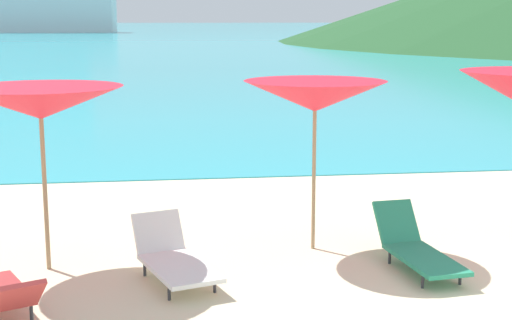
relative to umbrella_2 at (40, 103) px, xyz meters
The scene contains 7 objects.
ground_plane 9.90m from the umbrella_2, 50.00° to the left, with size 50.00×100.00×0.30m, color beige.
ocean_water 224.99m from the umbrella_2, 88.42° to the left, with size 650.00×440.00×0.02m, color #2DADBC.
umbrella_2 is the anchor object (origin of this frame).
umbrella_3 3.36m from the umbrella_2, ahead, with size 1.84×1.84×2.21m.
lounge_chair_0 2.37m from the umbrella_2, 21.22° to the right, with size 1.04×1.62×0.67m.
lounge_chair_4 2.38m from the umbrella_2, 98.17° to the right, with size 1.11×1.55×0.62m.
lounge_chair_7 4.77m from the umbrella_2, ahead, with size 0.73×1.70×0.68m.
Camera 1 is at (-4.89, -6.39, 2.99)m, focal length 53.02 mm.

